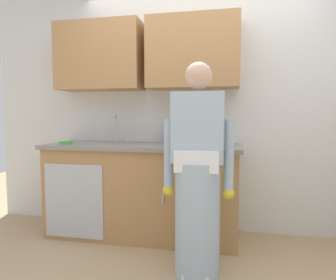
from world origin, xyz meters
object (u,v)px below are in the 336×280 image
(bottle_water_tall, at_px, (168,134))
(cup_by_sink, at_px, (196,141))
(bottle_water_short, at_px, (193,134))
(bottle_dish_liquid, at_px, (208,133))
(sponge, at_px, (66,143))
(person_at_sink, at_px, (198,187))
(sink, at_px, (115,145))
(knife_on_counter, at_px, (89,142))

(bottle_water_tall, bearing_deg, cup_by_sink, -37.13)
(bottle_water_tall, xyz_separation_m, bottle_water_short, (0.28, -0.06, 0.01))
(bottle_water_short, xyz_separation_m, cup_by_sink, (0.05, -0.19, -0.06))
(bottle_dish_liquid, height_order, cup_by_sink, bottle_dish_liquid)
(bottle_dish_liquid, height_order, sponge, bottle_dish_liquid)
(person_at_sink, xyz_separation_m, cup_by_sink, (-0.09, 0.63, 0.30))
(person_at_sink, bearing_deg, sponge, 159.86)
(sink, height_order, bottle_water_tall, sink)
(sink, relative_size, knife_on_counter, 2.08)
(bottle_water_tall, xyz_separation_m, knife_on_counter, (-0.83, -0.15, -0.10))
(bottle_water_tall, distance_m, cup_by_sink, 0.41)
(person_at_sink, height_order, bottle_water_tall, person_at_sink)
(sink, xyz_separation_m, bottle_water_tall, (0.52, 0.20, 0.11))
(knife_on_counter, height_order, sponge, sponge)
(person_at_sink, distance_m, sponge, 1.50)
(bottle_water_tall, relative_size, bottle_dish_liquid, 0.88)
(sink, relative_size, bottle_water_tall, 2.53)
(bottle_water_short, relative_size, sponge, 1.91)
(knife_on_counter, bearing_deg, bottle_water_short, 23.61)
(bottle_water_tall, height_order, bottle_dish_liquid, bottle_dish_liquid)
(cup_by_sink, bearing_deg, person_at_sink, -82.09)
(bottle_water_short, xyz_separation_m, bottle_dish_liquid, (0.15, 0.06, 0.01))
(cup_by_sink, xyz_separation_m, sponge, (-1.30, -0.12, -0.03))
(bottle_dish_liquid, bearing_deg, sponge, -165.59)
(bottle_dish_liquid, relative_size, sponge, 2.04)
(cup_by_sink, distance_m, sponge, 1.31)
(sink, bearing_deg, bottle_water_tall, 21.06)
(cup_by_sink, bearing_deg, bottle_water_short, 105.09)
(cup_by_sink, bearing_deg, sink, 176.77)
(sink, distance_m, person_at_sink, 1.17)
(bottle_water_tall, relative_size, bottle_water_short, 0.94)
(bottle_dish_liquid, xyz_separation_m, sponge, (-1.40, -0.36, -0.10))
(bottle_dish_liquid, height_order, knife_on_counter, bottle_dish_liquid)
(bottle_water_short, relative_size, cup_by_sink, 2.13)
(person_at_sink, height_order, cup_by_sink, person_at_sink)
(sink, distance_m, bottle_water_tall, 0.56)
(bottle_dish_liquid, bearing_deg, cup_by_sink, -113.36)
(knife_on_counter, bearing_deg, person_at_sink, -11.36)
(bottle_water_short, distance_m, bottle_dish_liquid, 0.16)
(person_at_sink, bearing_deg, knife_on_counter, 149.81)
(sink, xyz_separation_m, bottle_water_short, (0.79, 0.14, 0.12))
(sink, distance_m, bottle_dish_liquid, 0.97)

